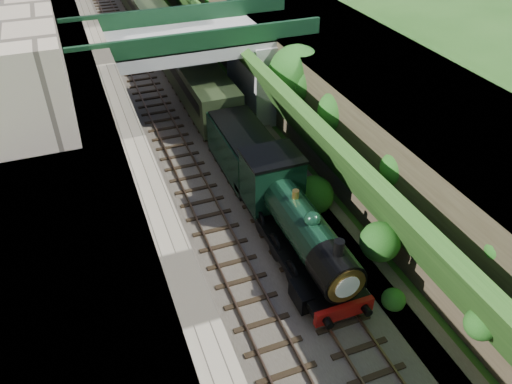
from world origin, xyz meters
The scene contains 14 objects.
trackbed centered at (0.00, 20.00, 0.10)m, with size 10.00×90.00×0.20m, color #473F38.
retaining_wall centered at (-5.50, 20.00, 3.50)m, with size 1.00×90.00×7.00m, color #756B56.
street_plateau_left centered at (-9.00, 20.00, 3.50)m, with size 6.00×90.00×7.00m, color #262628.
street_plateau_right centered at (9.50, 20.00, 3.12)m, with size 8.00×90.00×6.25m, color #262628.
embankment_slope centered at (5.08, 18.45, 2.88)m, with size 4.57×90.00×6.36m.
track_left centered at (-2.00, 20.00, 0.25)m, with size 2.50×90.00×0.20m.
track_right centered at (1.20, 20.00, 0.25)m, with size 2.50×90.00×0.20m.
road_bridge centered at (0.94, 24.00, 4.08)m, with size 16.00×6.40×7.25m.
building_near centered at (-9.50, 14.00, 9.00)m, with size 4.00×8.00×4.00m, color gray.
tree centered at (5.91, 18.68, 4.65)m, with size 3.60×3.80×6.60m.
locomotive centered at (1.20, 8.34, 1.89)m, with size 3.10×10.22×3.83m.
tender centered at (1.20, 15.70, 1.62)m, with size 2.70×6.00×3.05m.
coach_front centered at (1.20, 28.30, 2.05)m, with size 2.90×18.00×3.70m.
coach_middle centered at (1.20, 47.10, 2.05)m, with size 2.90×18.00×3.70m.
Camera 1 is at (-7.17, -8.19, 17.12)m, focal length 35.00 mm.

